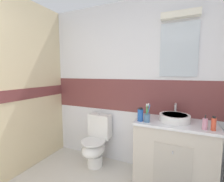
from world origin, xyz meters
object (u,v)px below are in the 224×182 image
(deodorant_spray_can, at_px, (214,124))
(mouthwash_bottle, at_px, (140,115))
(toothbrush_cup, at_px, (147,117))
(soap_dispenser, at_px, (205,124))
(sink_basin, at_px, (175,117))
(toilet, at_px, (96,142))

(deodorant_spray_can, distance_m, mouthwash_bottle, 0.77)
(toothbrush_cup, xyz_separation_m, soap_dispenser, (0.61, -0.01, 0.00))
(sink_basin, height_order, toothbrush_cup, toothbrush_cup)
(soap_dispenser, height_order, deodorant_spray_can, soap_dispenser)
(toothbrush_cup, height_order, soap_dispenser, toothbrush_cup)
(sink_basin, distance_m, soap_dispenser, 0.35)
(soap_dispenser, distance_m, deodorant_spray_can, 0.08)
(toothbrush_cup, xyz_separation_m, deodorant_spray_can, (0.69, -0.00, 0.01))
(sink_basin, relative_size, mouthwash_bottle, 2.39)
(sink_basin, relative_size, toothbrush_cup, 1.75)
(sink_basin, height_order, toilet, sink_basin)
(toothbrush_cup, distance_m, mouthwash_bottle, 0.09)
(sink_basin, bearing_deg, toothbrush_cup, -151.57)
(toilet, distance_m, toothbrush_cup, 0.99)
(soap_dispenser, bearing_deg, toothbrush_cup, 179.16)
(deodorant_spray_can, bearing_deg, toothbrush_cup, 179.71)
(toilet, relative_size, toothbrush_cup, 3.45)
(toilet, distance_m, deodorant_spray_can, 1.61)
(sink_basin, distance_m, toilet, 1.24)
(toothbrush_cup, bearing_deg, mouthwash_bottle, 179.59)
(toilet, xyz_separation_m, mouthwash_bottle, (0.73, -0.15, 0.56))
(toothbrush_cup, distance_m, deodorant_spray_can, 0.69)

